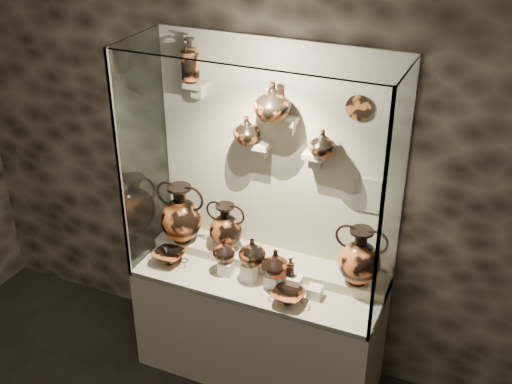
% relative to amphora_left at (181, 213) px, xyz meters
% --- Properties ---
extents(wall_back, '(5.00, 0.02, 3.20)m').
position_rel_amphora_left_xyz_m(wall_back, '(0.65, 0.21, 0.48)').
color(wall_back, black).
rests_on(wall_back, ground).
extents(plinth, '(1.70, 0.60, 0.80)m').
position_rel_amphora_left_xyz_m(plinth, '(0.65, -0.11, -0.72)').
color(plinth, '#BFB49A').
rests_on(plinth, floor).
extents(front_tier, '(1.68, 0.58, 0.03)m').
position_rel_amphora_left_xyz_m(front_tier, '(0.65, -0.11, -0.31)').
color(front_tier, '#C2B497').
rests_on(front_tier, plinth).
extents(rear_tier, '(1.70, 0.25, 0.10)m').
position_rel_amphora_left_xyz_m(rear_tier, '(0.65, 0.06, -0.27)').
color(rear_tier, '#C2B497').
rests_on(rear_tier, plinth).
extents(back_panel, '(1.70, 0.03, 1.60)m').
position_rel_amphora_left_xyz_m(back_panel, '(0.65, 0.20, 0.48)').
color(back_panel, '#BFB49A').
rests_on(back_panel, plinth).
extents(glass_front, '(1.70, 0.01, 1.60)m').
position_rel_amphora_left_xyz_m(glass_front, '(0.65, -0.41, 0.48)').
color(glass_front, white).
rests_on(glass_front, plinth).
extents(glass_left, '(0.01, 0.60, 1.60)m').
position_rel_amphora_left_xyz_m(glass_left, '(-0.19, -0.11, 0.48)').
color(glass_left, white).
rests_on(glass_left, plinth).
extents(glass_right, '(0.01, 0.60, 1.60)m').
position_rel_amphora_left_xyz_m(glass_right, '(1.50, -0.11, 0.48)').
color(glass_right, white).
rests_on(glass_right, plinth).
extents(glass_top, '(1.70, 0.60, 0.01)m').
position_rel_amphora_left_xyz_m(glass_top, '(0.65, -0.11, 1.27)').
color(glass_top, white).
rests_on(glass_top, back_panel).
extents(frame_post_left, '(0.02, 0.02, 1.60)m').
position_rel_amphora_left_xyz_m(frame_post_left, '(-0.19, -0.40, 0.48)').
color(frame_post_left, gray).
rests_on(frame_post_left, plinth).
extents(frame_post_right, '(0.02, 0.02, 1.60)m').
position_rel_amphora_left_xyz_m(frame_post_right, '(1.49, -0.40, 0.48)').
color(frame_post_right, gray).
rests_on(frame_post_right, plinth).
extents(pedestal_a, '(0.09, 0.09, 0.10)m').
position_rel_amphora_left_xyz_m(pedestal_a, '(0.43, -0.16, -0.24)').
color(pedestal_a, silver).
rests_on(pedestal_a, front_tier).
extents(pedestal_b, '(0.09, 0.09, 0.13)m').
position_rel_amphora_left_xyz_m(pedestal_b, '(0.60, -0.16, -0.23)').
color(pedestal_b, silver).
rests_on(pedestal_b, front_tier).
extents(pedestal_c, '(0.09, 0.09, 0.09)m').
position_rel_amphora_left_xyz_m(pedestal_c, '(0.77, -0.16, -0.25)').
color(pedestal_c, silver).
rests_on(pedestal_c, front_tier).
extents(pedestal_d, '(0.09, 0.09, 0.12)m').
position_rel_amphora_left_xyz_m(pedestal_d, '(0.93, -0.16, -0.23)').
color(pedestal_d, silver).
rests_on(pedestal_d, front_tier).
extents(pedestal_e, '(0.09, 0.09, 0.08)m').
position_rel_amphora_left_xyz_m(pedestal_e, '(1.07, -0.16, -0.25)').
color(pedestal_e, silver).
rests_on(pedestal_e, front_tier).
extents(bracket_ul, '(0.14, 0.12, 0.04)m').
position_rel_amphora_left_xyz_m(bracket_ul, '(0.10, 0.13, 0.93)').
color(bracket_ul, '#BFB49A').
rests_on(bracket_ul, back_panel).
extents(bracket_ca, '(0.14, 0.12, 0.04)m').
position_rel_amphora_left_xyz_m(bracket_ca, '(0.55, 0.13, 0.58)').
color(bracket_ca, '#BFB49A').
rests_on(bracket_ca, back_panel).
extents(bracket_cb, '(0.10, 0.12, 0.04)m').
position_rel_amphora_left_xyz_m(bracket_cb, '(0.75, 0.13, 0.78)').
color(bracket_cb, '#BFB49A').
rests_on(bracket_cb, back_panel).
extents(bracket_cc, '(0.14, 0.12, 0.04)m').
position_rel_amphora_left_xyz_m(bracket_cc, '(0.93, 0.13, 0.58)').
color(bracket_cc, '#BFB49A').
rests_on(bracket_cc, back_panel).
extents(amphora_left, '(0.40, 0.40, 0.44)m').
position_rel_amphora_left_xyz_m(amphora_left, '(0.00, 0.00, 0.00)').
color(amphora_left, '#C35825').
rests_on(amphora_left, rear_tier).
extents(amphora_mid, '(0.31, 0.31, 0.35)m').
position_rel_amphora_left_xyz_m(amphora_mid, '(0.33, 0.04, -0.05)').
color(amphora_mid, '#A3471C').
rests_on(amphora_mid, rear_tier).
extents(amphora_right, '(0.35, 0.35, 0.40)m').
position_rel_amphora_left_xyz_m(amphora_right, '(1.30, 0.02, -0.02)').
color(amphora_right, '#C35825').
rests_on(amphora_right, rear_tier).
extents(jug_a, '(0.20, 0.20, 0.16)m').
position_rel_amphora_left_xyz_m(jug_a, '(0.41, -0.15, -0.11)').
color(jug_a, '#C35825').
rests_on(jug_a, pedestal_a).
extents(jug_b, '(0.24, 0.24, 0.19)m').
position_rel_amphora_left_xyz_m(jug_b, '(0.62, -0.15, -0.07)').
color(jug_b, '#A3471C').
rests_on(jug_b, pedestal_b).
extents(jug_c, '(0.24, 0.24, 0.19)m').
position_rel_amphora_left_xyz_m(jug_c, '(0.79, -0.15, -0.11)').
color(jug_c, '#C35825').
rests_on(jug_c, pedestal_c).
extents(lekythos_small, '(0.07, 0.07, 0.15)m').
position_rel_amphora_left_xyz_m(lekythos_small, '(0.90, -0.16, -0.10)').
color(lekythos_small, '#A3471C').
rests_on(lekythos_small, pedestal_d).
extents(kylix_left, '(0.34, 0.32, 0.11)m').
position_rel_amphora_left_xyz_m(kylix_left, '(0.01, -0.20, -0.24)').
color(kylix_left, '#A3471C').
rests_on(kylix_left, front_tier).
extents(kylix_right, '(0.31, 0.28, 0.11)m').
position_rel_amphora_left_xyz_m(kylix_right, '(0.93, -0.29, -0.24)').
color(kylix_right, '#C35825').
rests_on(kylix_right, front_tier).
extents(lekythos_tall, '(0.16, 0.16, 0.32)m').
position_rel_amphora_left_xyz_m(lekythos_tall, '(0.07, 0.11, 1.11)').
color(lekythos_tall, '#C35825').
rests_on(lekythos_tall, bracket_ul).
extents(ovoid_vase_a, '(0.18, 0.18, 0.18)m').
position_rel_amphora_left_xyz_m(ovoid_vase_a, '(0.48, 0.09, 0.69)').
color(ovoid_vase_a, '#A3471C').
rests_on(ovoid_vase_a, bracket_ca).
extents(ovoid_vase_b, '(0.29, 0.29, 0.24)m').
position_rel_amphora_left_xyz_m(ovoid_vase_b, '(0.66, 0.06, 0.92)').
color(ovoid_vase_b, '#A3471C').
rests_on(ovoid_vase_b, bracket_cb).
extents(ovoid_vase_c, '(0.20, 0.20, 0.18)m').
position_rel_amphora_left_xyz_m(ovoid_vase_c, '(0.99, 0.09, 0.68)').
color(ovoid_vase_c, '#A3471C').
rests_on(ovoid_vase_c, bracket_cc).
extents(wall_plate, '(0.16, 0.02, 0.16)m').
position_rel_amphora_left_xyz_m(wall_plate, '(1.18, 0.18, 0.92)').
color(wall_plate, '#A35D20').
rests_on(wall_plate, back_panel).
extents(info_placard, '(0.18, 0.01, 0.23)m').
position_rel_amphora_left_xyz_m(info_placard, '(1.28, 0.18, 0.34)').
color(info_placard, beige).
rests_on(info_placard, back_panel).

